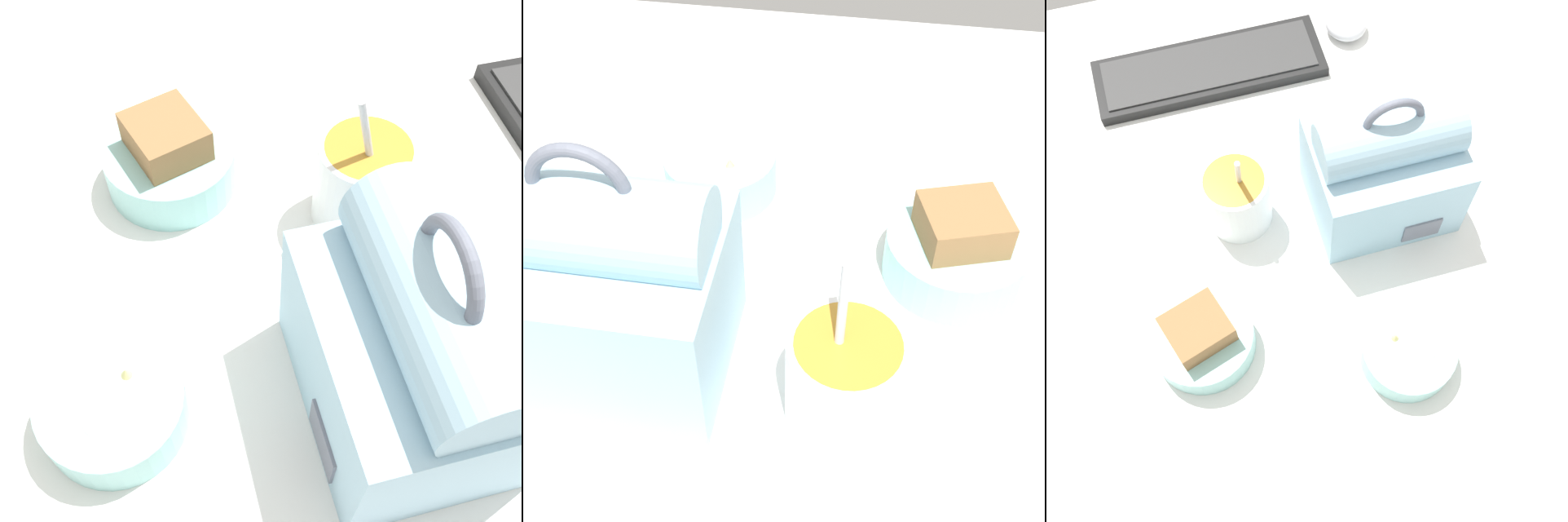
% 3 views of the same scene
% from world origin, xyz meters
% --- Properties ---
extents(desk_surface, '(1.40, 1.10, 0.02)m').
position_xyz_m(desk_surface, '(0.00, 0.00, 0.01)').
color(desk_surface, white).
rests_on(desk_surface, ground).
extents(lunch_bag, '(0.19, 0.15, 0.22)m').
position_xyz_m(lunch_bag, '(0.14, 0.07, 0.11)').
color(lunch_bag, '#9EC6DB').
rests_on(lunch_bag, desk_surface).
extents(soup_cup, '(0.09, 0.09, 0.16)m').
position_xyz_m(soup_cup, '(-0.05, 0.10, 0.07)').
color(soup_cup, white).
rests_on(soup_cup, desk_surface).
extents(bento_bowl_sandwich, '(0.13, 0.13, 0.08)m').
position_xyz_m(bento_bowl_sandwich, '(-0.14, -0.07, 0.05)').
color(bento_bowl_sandwich, '#93D1CC').
rests_on(bento_bowl_sandwich, desk_surface).
extents(bento_bowl_snacks, '(0.12, 0.12, 0.05)m').
position_xyz_m(bento_bowl_snacks, '(0.10, -0.16, 0.04)').
color(bento_bowl_snacks, '#93D1CC').
rests_on(bento_bowl_snacks, desk_surface).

